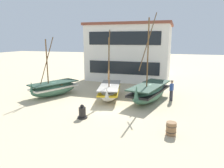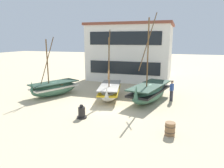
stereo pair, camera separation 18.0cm
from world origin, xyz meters
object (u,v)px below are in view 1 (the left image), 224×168
object	(u,v)px
fishing_boat_near_left	(54,88)
fishing_boat_far_right	(110,91)
fisherman_by_hull	(171,91)
harbor_building_main	(130,52)
fishing_boat_centre_large	(149,92)
capstan_winch	(82,113)
wooden_barrel	(171,129)

from	to	relation	value
fishing_boat_near_left	fishing_boat_far_right	bearing A→B (deg)	8.83
fishing_boat_near_left	fishing_boat_far_right	size ratio (longest dim) A/B	0.90
fisherman_by_hull	harbor_building_main	distance (m)	10.74
fisherman_by_hull	harbor_building_main	size ratio (longest dim) A/B	0.17
fisherman_by_hull	harbor_building_main	xyz separation A→B (m)	(-5.48, 8.87, 2.57)
fisherman_by_hull	harbor_building_main	bearing A→B (deg)	121.72
fishing_boat_near_left	fishing_boat_centre_large	world-z (taller)	fishing_boat_centre_large
fisherman_by_hull	capstan_winch	bearing A→B (deg)	-132.79
fishing_boat_far_right	fisherman_by_hull	xyz separation A→B (m)	(5.01, 0.74, 0.20)
wooden_barrel	fishing_boat_near_left	bearing A→B (deg)	154.43
fishing_boat_centre_large	wooden_barrel	distance (m)	6.15
fishing_boat_centre_large	wooden_barrel	xyz separation A→B (m)	(1.92, -5.83, -0.40)
fishing_boat_far_right	capstan_winch	xyz separation A→B (m)	(-0.20, -4.90, -0.28)
fishing_boat_near_left	wooden_barrel	xyz separation A→B (m)	(10.19, -4.88, -0.32)
fishing_boat_centre_large	fisherman_by_hull	bearing A→B (deg)	18.09
fishing_boat_near_left	wooden_barrel	size ratio (longest dim) A/B	7.29
fisherman_by_hull	wooden_barrel	size ratio (longest dim) A/B	2.41
fishing_boat_far_right	fisherman_by_hull	bearing A→B (deg)	8.36
fishing_boat_near_left	fishing_boat_centre_large	distance (m)	8.32
fishing_boat_centre_large	harbor_building_main	size ratio (longest dim) A/B	0.70
fishing_boat_near_left	fisherman_by_hull	world-z (taller)	fishing_boat_near_left
fishing_boat_centre_large	fisherman_by_hull	distance (m)	1.78
fisherman_by_hull	capstan_winch	world-z (taller)	fisherman_by_hull
capstan_winch	wooden_barrel	world-z (taller)	capstan_winch
harbor_building_main	fishing_boat_near_left	bearing A→B (deg)	-113.32
fishing_boat_far_right	wooden_barrel	world-z (taller)	fishing_boat_far_right
fisherman_by_hull	fishing_boat_near_left	bearing A→B (deg)	-171.41
fishing_boat_centre_large	fisherman_by_hull	world-z (taller)	fishing_boat_centre_large
wooden_barrel	harbor_building_main	bearing A→B (deg)	110.55
fishing_boat_centre_large	fishing_boat_far_right	distance (m)	3.33
capstan_winch	fishing_boat_far_right	bearing A→B (deg)	87.60
fishing_boat_near_left	fishing_boat_centre_large	bearing A→B (deg)	6.58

